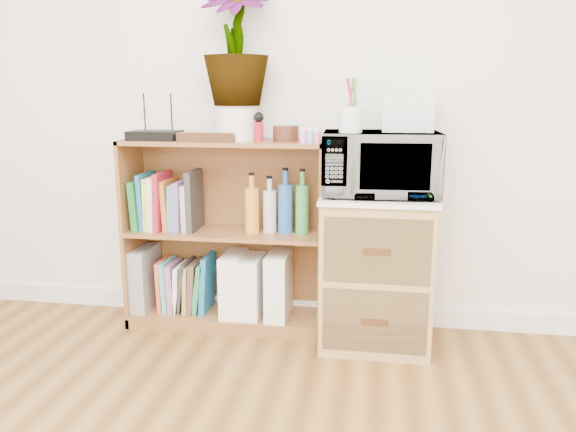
# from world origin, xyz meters

# --- Properties ---
(skirting_board) EXTENTS (4.00, 0.02, 0.10)m
(skirting_board) POSITION_xyz_m (0.00, 2.24, 0.05)
(skirting_board) COLOR white
(skirting_board) RESTS_ON ground
(bookshelf) EXTENTS (1.00, 0.30, 0.95)m
(bookshelf) POSITION_xyz_m (-0.35, 2.10, 0.47)
(bookshelf) COLOR brown
(bookshelf) RESTS_ON ground
(wicker_unit) EXTENTS (0.50, 0.45, 0.70)m
(wicker_unit) POSITION_xyz_m (0.40, 2.02, 0.35)
(wicker_unit) COLOR #9E7542
(wicker_unit) RESTS_ON ground
(microwave) EXTENTS (0.54, 0.38, 0.29)m
(microwave) POSITION_xyz_m (0.40, 2.02, 0.86)
(microwave) COLOR white
(microwave) RESTS_ON wicker_unit
(pen_cup) EXTENTS (0.10, 0.10, 0.11)m
(pen_cup) POSITION_xyz_m (0.27, 1.93, 1.06)
(pen_cup) COLOR white
(pen_cup) RESTS_ON microwave
(small_appliance) EXTENTS (0.22, 0.18, 0.17)m
(small_appliance) POSITION_xyz_m (0.51, 2.06, 1.09)
(small_appliance) COLOR silver
(small_appliance) RESTS_ON microwave
(router) EXTENTS (0.24, 0.16, 0.04)m
(router) POSITION_xyz_m (-0.69, 2.08, 0.97)
(router) COLOR black
(router) RESTS_ON bookshelf
(white_bowl) EXTENTS (0.13, 0.13, 0.03)m
(white_bowl) POSITION_xyz_m (-0.50, 2.07, 0.97)
(white_bowl) COLOR silver
(white_bowl) RESTS_ON bookshelf
(plant_pot) EXTENTS (0.19, 0.19, 0.17)m
(plant_pot) POSITION_xyz_m (-0.29, 2.12, 1.03)
(plant_pot) COLOR white
(plant_pot) RESTS_ON bookshelf
(potted_plant) EXTENTS (0.32, 0.32, 0.57)m
(potted_plant) POSITION_xyz_m (-0.29, 2.12, 1.40)
(potted_plant) COLOR #3E752E
(potted_plant) RESTS_ON plant_pot
(trinket_box) EXTENTS (0.27, 0.07, 0.04)m
(trinket_box) POSITION_xyz_m (-0.41, 2.00, 0.97)
(trinket_box) COLOR #34190E
(trinket_box) RESTS_ON bookshelf
(kokeshi_doll) EXTENTS (0.04, 0.04, 0.09)m
(kokeshi_doll) POSITION_xyz_m (-0.17, 2.06, 1.00)
(kokeshi_doll) COLOR #A4141D
(kokeshi_doll) RESTS_ON bookshelf
(wooden_bowl) EXTENTS (0.12, 0.12, 0.07)m
(wooden_bowl) POSITION_xyz_m (-0.05, 2.11, 0.99)
(wooden_bowl) COLOR #34180E
(wooden_bowl) RESTS_ON bookshelf
(paint_jars) EXTENTS (0.10, 0.04, 0.05)m
(paint_jars) POSITION_xyz_m (0.08, 2.01, 0.98)
(paint_jars) COLOR pink
(paint_jars) RESTS_ON bookshelf
(file_box) EXTENTS (0.10, 0.26, 0.32)m
(file_box) POSITION_xyz_m (-0.80, 2.10, 0.23)
(file_box) COLOR gray
(file_box) RESTS_ON bookshelf
(magazine_holder_left) EXTENTS (0.10, 0.25, 0.31)m
(magazine_holder_left) POSITION_xyz_m (-0.31, 2.09, 0.23)
(magazine_holder_left) COLOR white
(magazine_holder_left) RESTS_ON bookshelf
(magazine_holder_mid) EXTENTS (0.10, 0.24, 0.30)m
(magazine_holder_mid) POSITION_xyz_m (-0.21, 2.09, 0.22)
(magazine_holder_mid) COLOR white
(magazine_holder_mid) RESTS_ON bookshelf
(magazine_holder_right) EXTENTS (0.10, 0.26, 0.33)m
(magazine_holder_right) POSITION_xyz_m (-0.08, 2.09, 0.23)
(magazine_holder_right) COLOR white
(magazine_holder_right) RESTS_ON bookshelf
(cookbooks) EXTENTS (0.32, 0.20, 0.30)m
(cookbooks) POSITION_xyz_m (-0.65, 2.10, 0.63)
(cookbooks) COLOR #1A6329
(cookbooks) RESTS_ON bookshelf
(liquor_bottles) EXTENTS (0.47, 0.07, 0.31)m
(liquor_bottles) POSITION_xyz_m (-0.02, 2.10, 0.64)
(liquor_bottles) COLOR orange
(liquor_bottles) RESTS_ON bookshelf
(lower_books) EXTENTS (0.27, 0.19, 0.30)m
(lower_books) POSITION_xyz_m (-0.57, 2.10, 0.20)
(lower_books) COLOR #E55528
(lower_books) RESTS_ON bookshelf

